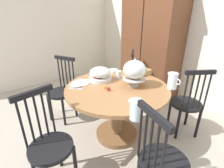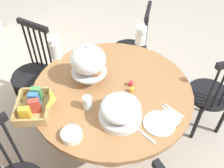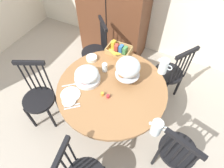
{
  "view_description": "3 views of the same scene",
  "coord_description": "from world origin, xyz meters",
  "views": [
    {
      "loc": [
        1.55,
        -1.08,
        1.57
      ],
      "look_at": [
        0.04,
        0.11,
        0.74
      ],
      "focal_mm": 26.61,
      "sensor_mm": 36.0,
      "label": 1
    },
    {
      "loc": [
        -1.21,
        0.18,
        2.09
      ],
      "look_at": [
        0.14,
        0.11,
        0.79
      ],
      "focal_mm": 38.87,
      "sensor_mm": 36.0,
      "label": 2
    },
    {
      "loc": [
        0.71,
        -1.04,
        2.41
      ],
      "look_at": [
        0.14,
        0.11,
        0.79
      ],
      "focal_mm": 29.59,
      "sensor_mm": 36.0,
      "label": 3
    }
  ],
  "objects": [
    {
      "name": "dining_table",
      "position": [
        0.14,
        0.11,
        0.54
      ],
      "size": [
        1.26,
        1.26,
        0.74
      ],
      "color": "olive",
      "rests_on": "ground_plane"
    },
    {
      "name": "pastry_stand_with_dome",
      "position": [
        0.25,
        0.29,
        0.94
      ],
      "size": [
        0.28,
        0.28,
        0.34
      ],
      "color": "silver",
      "rests_on": "dining_table"
    },
    {
      "name": "jam_jar_apricot",
      "position": [
        0.1,
        -0.04,
        0.76
      ],
      "size": [
        0.04,
        0.04,
        0.04
      ],
      "primitive_type": "cylinder",
      "color": "orange",
      "rests_on": "dining_table"
    },
    {
      "name": "cereal_basket",
      "position": [
        -0.04,
        0.67,
        0.79
      ],
      "size": [
        0.32,
        0.3,
        0.12
      ],
      "color": "tan",
      "rests_on": "dining_table"
    },
    {
      "name": "dinner_fork",
      "position": [
        -0.11,
        -0.32,
        0.74
      ],
      "size": [
        0.14,
        0.12,
        0.01
      ],
      "primitive_type": "cube",
      "rotation": [
        0.0,
        0.0,
        3.85
      ],
      "color": "silver",
      "rests_on": "dining_table"
    },
    {
      "name": "soup_spoon",
      "position": [
        -0.31,
        -0.09,
        0.74
      ],
      "size": [
        0.14,
        0.12,
        0.01
      ],
      "primitive_type": "cube",
      "rotation": [
        0.0,
        0.0,
        3.85
      ],
      "color": "silver",
      "rests_on": "dining_table"
    },
    {
      "name": "china_plate_small",
      "position": [
        -0.18,
        -0.28,
        0.76
      ],
      "size": [
        0.15,
        0.15,
        0.01
      ],
      "primitive_type": "cylinder",
      "color": "white",
      "rests_on": "china_plate_large"
    },
    {
      "name": "milk_pitcher",
      "position": [
        0.58,
        0.59,
        0.83
      ],
      "size": [
        0.19,
        0.11,
        0.19
      ],
      "color": "silver",
      "rests_on": "dining_table"
    },
    {
      "name": "table_knife",
      "position": [
        -0.13,
        -0.3,
        0.74
      ],
      "size": [
        0.14,
        0.12,
        0.01
      ],
      "primitive_type": "cube",
      "rotation": [
        0.0,
        0.0,
        3.85
      ],
      "color": "silver",
      "rests_on": "dining_table"
    },
    {
      "name": "cereal_bowl",
      "position": [
        -0.29,
        0.4,
        0.76
      ],
      "size": [
        0.14,
        0.14,
        0.04
      ],
      "primitive_type": "cylinder",
      "color": "white",
      "rests_on": "dining_table"
    },
    {
      "name": "windsor_chair_near_window",
      "position": [
        0.67,
        0.88,
        0.45
      ],
      "size": [
        0.46,
        0.46,
        0.97
      ],
      "color": "black",
      "rests_on": "ground_plane"
    },
    {
      "name": "jam_jar_strawberry",
      "position": [
        0.17,
        -0.04,
        0.76
      ],
      "size": [
        0.04,
        0.04,
        0.04
      ],
      "primitive_type": "cylinder",
      "color": "#B7282D",
      "rests_on": "dining_table"
    },
    {
      "name": "orange_juice_pitcher",
      "position": [
        0.75,
        -0.19,
        0.82
      ],
      "size": [
        0.19,
        0.1,
        0.18
      ],
      "color": "silver",
      "rests_on": "dining_table"
    },
    {
      "name": "china_plate_large",
      "position": [
        -0.22,
        -0.19,
        0.75
      ],
      "size": [
        0.22,
        0.22,
        0.01
      ],
      "primitive_type": "cylinder",
      "color": "white",
      "rests_on": "dining_table"
    },
    {
      "name": "windsor_chair_far_side",
      "position": [
        0.29,
        -0.81,
        0.45
      ],
      "size": [
        0.41,
        0.41,
        0.97
      ],
      "color": "black",
      "rests_on": "ground_plane"
    },
    {
      "name": "fruit_platter_covered",
      "position": [
        -0.16,
        0.07,
        0.83
      ],
      "size": [
        0.3,
        0.3,
        0.18
      ],
      "color": "silver",
      "rests_on": "dining_table"
    },
    {
      "name": "windsor_chair_host_seat",
      "position": [
        1.03,
        -0.16,
        0.45
      ],
      "size": [
        0.42,
        0.42,
        0.97
      ],
      "color": "black",
      "rests_on": "ground_plane"
    },
    {
      "name": "ground_plane",
      "position": [
        0.0,
        0.0,
        0.0
      ],
      "size": [
        10.0,
        10.0,
        0.0
      ],
      "primitive_type": "plane",
      "color": "#A89E8E"
    },
    {
      "name": "drinking_glass",
      "position": [
        -0.05,
        0.3,
        0.8
      ],
      "size": [
        0.06,
        0.06,
        0.11
      ],
      "primitive_type": "cylinder",
      "color": "silver",
      "rests_on": "dining_table"
    }
  ]
}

